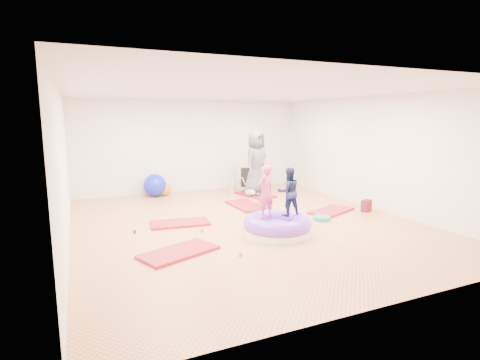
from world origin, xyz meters
name	(u,v)px	position (x,y,z in m)	size (l,w,h in m)	color
room	(246,159)	(0.00, 0.00, 1.40)	(7.01, 8.01, 2.81)	tan
gym_mat_front_left	(179,252)	(-1.81, -1.25, 0.03)	(1.30, 0.65, 0.05)	red
gym_mat_mid_left	(180,223)	(-1.34, 0.46, 0.03)	(1.25, 0.62, 0.05)	red
gym_mat_center_back	(246,205)	(0.64, 1.37, 0.03)	(1.30, 0.65, 0.05)	red
gym_mat_right	(331,211)	(2.31, 0.03, 0.03)	(1.21, 0.60, 0.05)	red
gym_mat_rear_right	(255,195)	(1.46, 2.51, 0.03)	(1.24, 0.62, 0.05)	red
inflatable_cushion	(277,226)	(0.23, -0.98, 0.16)	(1.33, 1.33, 0.42)	white
child_pink	(266,189)	(0.01, -0.91, 0.90)	(0.38, 0.25, 1.04)	#DC437E
child_navy	(288,189)	(0.50, -0.93, 0.87)	(0.47, 0.37, 0.97)	#1A2345
adult_caregiver	(256,163)	(1.47, 2.51, 0.97)	(0.90, 0.59, 1.84)	#555262
infant	(251,192)	(1.23, 2.32, 0.15)	(0.33, 0.34, 0.20)	#8BAFDE
ball_pit_balls	(239,228)	(-0.35, -0.43, 0.04)	(3.40, 3.06, 0.07)	#1120CB
exercise_ball_blue	(155,185)	(-1.25, 3.57, 0.33)	(0.66, 0.66, 0.66)	#1120CB
exercise_ball_orange	(165,189)	(-0.96, 3.56, 0.19)	(0.37, 0.37, 0.37)	#E66B00
infant_play_gym	(236,183)	(1.09, 3.05, 0.32)	(0.62, 0.59, 0.48)	silver
cube_shelf	(248,176)	(1.81, 3.79, 0.36)	(0.73, 0.36, 0.73)	silver
balance_disc	(322,218)	(1.65, -0.49, 0.04)	(0.38, 0.38, 0.08)	teal
backpack	(366,206)	(3.10, -0.29, 0.15)	(0.25, 0.16, 0.29)	red
yellow_toy	(179,257)	(-1.85, -1.43, 0.01)	(0.19, 0.19, 0.03)	#FF9900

